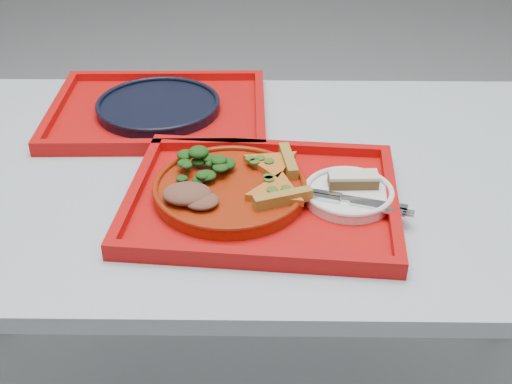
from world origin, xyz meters
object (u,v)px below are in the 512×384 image
dinner_plate (230,191)px  navy_plate (158,107)px  tray_main (262,201)px  tray_far (159,113)px  dessert_bar (353,179)px

dinner_plate → navy_plate: (-0.17, 0.32, -0.00)m
tray_main → tray_far: same height
tray_main → navy_plate: 0.40m
dessert_bar → navy_plate: bearing=138.5°
dessert_bar → tray_far: bearing=138.5°
tray_far → dessert_bar: dessert_bar is taller
tray_main → dinner_plate: dinner_plate is taller
tray_main → tray_far: size_ratio=1.00×
navy_plate → dessert_bar: bearing=-39.7°
navy_plate → tray_far: bearing=0.0°
dinner_plate → dessert_bar: dessert_bar is taller
tray_far → navy_plate: bearing=0.0°
dessert_bar → dinner_plate: bearing=-178.7°
tray_far → dinner_plate: size_ratio=1.73×
tray_far → dinner_plate: dinner_plate is taller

